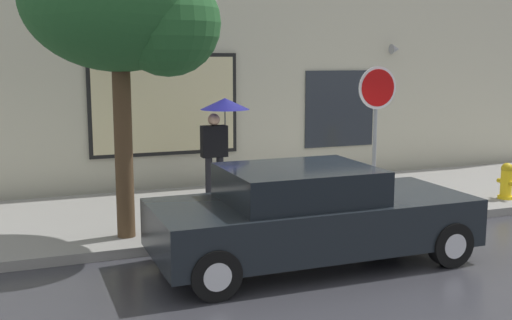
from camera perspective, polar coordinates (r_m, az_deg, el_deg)
ground_plane at (r=9.60m, az=9.64°, el=-8.36°), size 60.00×60.00×0.00m
sidewalk at (r=12.16m, az=2.43°, el=-4.11°), size 20.00×4.00×0.15m
building_facade at (r=14.16m, az=-1.63°, el=11.66°), size 20.00×0.67×7.00m
parked_car at (r=8.89m, az=4.93°, el=-5.05°), size 4.54×1.94×1.40m
fire_hydrant at (r=13.22m, az=21.84°, el=-1.81°), size 0.30×0.44×0.72m
pedestrian_with_umbrella at (r=12.04m, az=-3.20°, el=3.60°), size 0.95×0.95×1.98m
street_tree at (r=9.60m, az=-11.54°, el=13.65°), size 2.84×2.42×4.66m
stop_sign at (r=11.41m, az=10.91°, el=4.56°), size 0.76×0.10×2.60m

